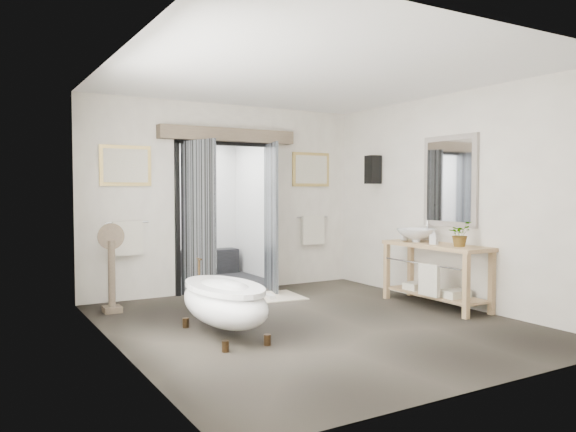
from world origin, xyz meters
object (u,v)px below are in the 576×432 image
Objects in this scene: vanity at (435,269)px; basin at (416,235)px; rug at (260,298)px; clawfoot_tub at (224,301)px.

basin reaches higher than vanity.
vanity is 2.51m from rug.
vanity is (3.09, -0.03, 0.13)m from clawfoot_tub.
vanity reaches higher than clawfoot_tub.
vanity is at bearing -62.50° from basin.
clawfoot_tub is 2.16m from rug.
vanity is 1.33× the size of rug.
rug is 2.41m from basin.
vanity is at bearing -0.63° from clawfoot_tub.
basin reaches higher than rug.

